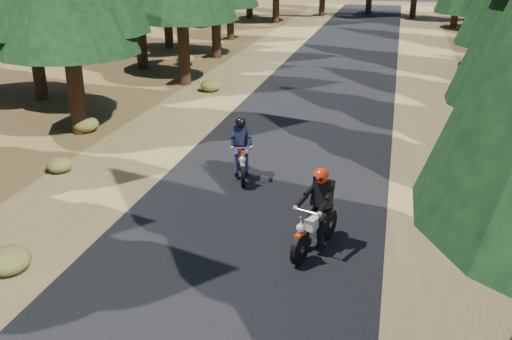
% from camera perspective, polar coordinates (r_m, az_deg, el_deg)
% --- Properties ---
extents(ground, '(120.00, 120.00, 0.00)m').
position_cam_1_polar(ground, '(12.15, -1.69, -7.36)').
color(ground, '#4A3A1A').
rests_on(ground, ground).
extents(road, '(6.00, 100.00, 0.01)m').
position_cam_1_polar(road, '(16.59, 2.87, 0.76)').
color(road, black).
rests_on(road, ground).
extents(shoulder_l, '(3.20, 100.00, 0.01)m').
position_cam_1_polar(shoulder_l, '(17.97, -11.69, 1.97)').
color(shoulder_l, brown).
rests_on(shoulder_l, ground).
extents(shoulder_r, '(3.20, 100.00, 0.01)m').
position_cam_1_polar(shoulder_r, '(16.43, 18.82, -0.63)').
color(shoulder_r, brown).
rests_on(shoulder_r, ground).
extents(understory_shrubs, '(16.51, 31.45, 0.65)m').
position_cam_1_polar(understory_shrubs, '(18.24, 7.77, 3.40)').
color(understory_shrubs, '#474C1E').
rests_on(understory_shrubs, ground).
extents(rider_lead, '(1.18, 2.05, 1.76)m').
position_cam_1_polar(rider_lead, '(11.67, 5.95, -5.48)').
color(rider_lead, silver).
rests_on(rider_lead, road).
extents(rider_follow, '(1.11, 1.94, 1.65)m').
position_cam_1_polar(rider_follow, '(15.28, -1.48, 1.15)').
color(rider_follow, '#99220A').
rests_on(rider_follow, road).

